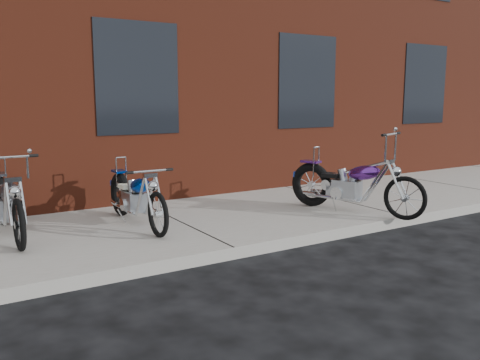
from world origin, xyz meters
TOP-DOWN VIEW (x-y plane):
  - ground at (0.00, 0.00)m, footprint 120.00×120.00m
  - sidewalk at (0.00, 1.50)m, footprint 22.00×3.00m
  - building_brick at (0.00, 8.00)m, footprint 22.00×10.00m
  - chopper_purple at (2.50, 0.66)m, footprint 0.88×2.13m
  - chopper_blue at (-0.58, 1.65)m, footprint 0.50×2.03m
  - chopper_third at (-2.16, 1.98)m, footprint 0.52×2.13m

SIDE VIEW (x-z plane):
  - ground at x=0.00m, z-range 0.00..0.00m
  - sidewalk at x=0.00m, z-range 0.00..0.15m
  - chopper_blue at x=-0.58m, z-range 0.07..0.96m
  - chopper_third at x=-2.16m, z-range -0.01..1.08m
  - chopper_purple at x=2.50m, z-range -0.07..1.17m
  - building_brick at x=0.00m, z-range 0.00..8.00m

